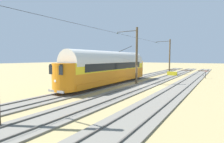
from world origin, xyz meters
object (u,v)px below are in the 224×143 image
catenary_pole_mid_near (136,55)px  switch_stand (205,74)px  vintage_streetcar (110,67)px  spare_tie_stack (123,76)px  catenary_pole_foreground (169,56)px  track_end_bumper (172,74)px

catenary_pole_mid_near → switch_stand: (-7.11, -12.47, -3.14)m
vintage_streetcar → switch_stand: (-9.89, -14.31, -1.56)m
spare_tie_stack → vintage_streetcar: bearing=107.7°
catenary_pole_foreground → track_end_bumper: 4.56m
vintage_streetcar → catenary_pole_mid_near: bearing=-146.7°
switch_stand → catenary_pole_foreground: bearing=-30.6°
vintage_streetcar → spare_tie_stack: 9.06m
vintage_streetcar → switch_stand: bearing=-124.7°
catenary_pole_mid_near → spare_tie_stack: catenary_pole_mid_near is taller
catenary_pole_mid_near → track_end_bumper: (-1.32, -13.99, -3.44)m
catenary_pole_mid_near → switch_stand: size_ratio=5.94×
switch_stand → spare_tie_stack: size_ratio=0.51×
catenary_pole_foreground → spare_tie_stack: (5.48, 10.10, -3.57)m
switch_stand → spare_tie_stack: switch_stand is taller
vintage_streetcar → track_end_bumper: 16.46m
catenary_pole_mid_near → spare_tie_stack: 9.28m
catenary_pole_mid_near → track_end_bumper: size_ratio=4.08×
vintage_streetcar → spare_tie_stack: size_ratio=7.39×
catenary_pole_mid_near → track_end_bumper: catenary_pole_mid_near is taller
vintage_streetcar → catenary_pole_mid_near: catenary_pole_mid_near is taller
catenary_pole_mid_near → vintage_streetcar: bearing=33.3°
vintage_streetcar → catenary_pole_foreground: 18.79m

